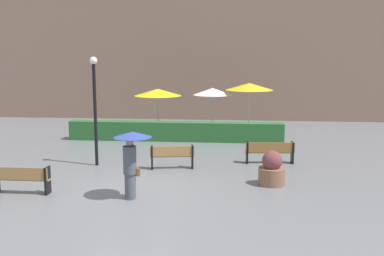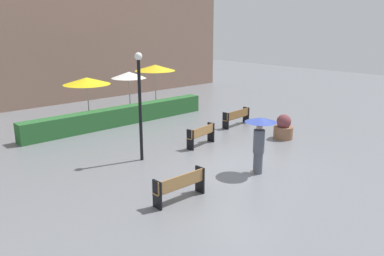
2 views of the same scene
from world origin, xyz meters
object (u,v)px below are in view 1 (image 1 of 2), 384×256
at_px(bench_near_left, 21,178).
at_px(patio_umbrella_yellow, 158,92).
at_px(patio_umbrella_white, 212,92).
at_px(bench_far_right, 270,151).
at_px(patio_umbrella_yellow_far, 249,87).
at_px(bench_mid_center, 172,155).
at_px(lamp_post, 95,100).
at_px(planter_pot, 272,170).
at_px(pedestrian_with_umbrella, 131,154).

distance_m(bench_near_left, patio_umbrella_yellow, 10.49).
bearing_deg(patio_umbrella_white, bench_far_right, -66.97).
distance_m(patio_umbrella_white, patio_umbrella_yellow_far, 1.86).
relative_size(bench_mid_center, patio_umbrella_yellow_far, 0.60).
height_order(lamp_post, patio_umbrella_yellow, lamp_post).
bearing_deg(lamp_post, planter_pot, -17.37).
relative_size(bench_near_left, patio_umbrella_white, 0.72).
bearing_deg(lamp_post, patio_umbrella_white, 59.38).
height_order(bench_far_right, planter_pot, planter_pot).
bearing_deg(bench_mid_center, lamp_post, 174.75).
bearing_deg(bench_near_left, bench_far_right, 30.56).
bearing_deg(bench_far_right, patio_umbrella_yellow, 133.37).
bearing_deg(lamp_post, bench_far_right, 7.93).
distance_m(lamp_post, patio_umbrella_yellow, 6.55).
bearing_deg(pedestrian_with_umbrella, bench_mid_center, 79.05).
bearing_deg(bench_far_right, pedestrian_with_umbrella, -132.23).
distance_m(bench_mid_center, planter_pot, 3.84).
height_order(patio_umbrella_white, patio_umbrella_yellow_far, patio_umbrella_yellow_far).
xyz_separation_m(bench_near_left, patio_umbrella_yellow, (2.46, 10.06, 1.71)).
xyz_separation_m(bench_near_left, patio_umbrella_white, (5.20, 10.37, 1.74)).
bearing_deg(bench_mid_center, patio_umbrella_yellow_far, 67.23).
relative_size(bench_near_left, patio_umbrella_yellow, 0.73).
distance_m(bench_far_right, patio_umbrella_yellow_far, 6.22).
distance_m(patio_umbrella_yellow, patio_umbrella_yellow_far, 4.60).
xyz_separation_m(patio_umbrella_white, patio_umbrella_yellow_far, (1.84, 0.01, 0.26)).
bearing_deg(patio_umbrella_yellow, patio_umbrella_white, 6.62).
height_order(bench_mid_center, patio_umbrella_yellow, patio_umbrella_yellow).
height_order(bench_near_left, patio_umbrella_white, patio_umbrella_white).
bearing_deg(patio_umbrella_yellow, patio_umbrella_yellow_far, 4.13).
relative_size(patio_umbrella_white, patio_umbrella_yellow_far, 0.90).
relative_size(pedestrian_with_umbrella, patio_umbrella_yellow_far, 0.73).
xyz_separation_m(planter_pot, lamp_post, (-6.32, 1.98, 1.98)).
xyz_separation_m(bench_mid_center, patio_umbrella_white, (1.10, 7.01, 1.72)).
height_order(pedestrian_with_umbrella, lamp_post, lamp_post).
bearing_deg(bench_far_right, planter_pot, -92.94).
height_order(pedestrian_with_umbrella, patio_umbrella_white, patio_umbrella_white).
xyz_separation_m(bench_far_right, lamp_post, (-6.47, -0.90, 1.97)).
bearing_deg(pedestrian_with_umbrella, bench_near_left, 177.14).
height_order(planter_pot, lamp_post, lamp_post).
height_order(pedestrian_with_umbrella, patio_umbrella_yellow, patio_umbrella_yellow).
xyz_separation_m(lamp_post, patio_umbrella_white, (3.99, 6.74, -0.23)).
distance_m(lamp_post, patio_umbrella_yellow_far, 8.92).
xyz_separation_m(planter_pot, patio_umbrella_yellow, (-5.07, 8.40, 1.72)).
bearing_deg(patio_umbrella_yellow, bench_near_left, -103.76).
relative_size(planter_pot, patio_umbrella_yellow, 0.47).
distance_m(bench_mid_center, patio_umbrella_yellow_far, 7.87).
distance_m(bench_mid_center, patio_umbrella_white, 7.30).
bearing_deg(patio_umbrella_white, planter_pot, -75.02).
relative_size(planter_pot, lamp_post, 0.27).
bearing_deg(bench_mid_center, bench_far_right, 18.03).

